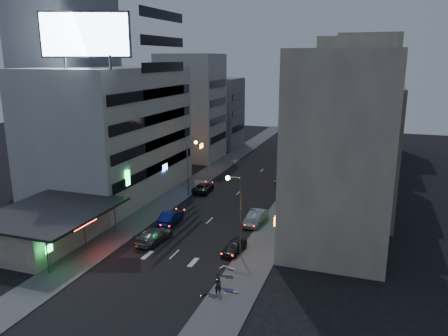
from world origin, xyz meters
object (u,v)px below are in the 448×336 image
at_px(parked_car_right_mid, 256,218).
at_px(scooter_black_a, 217,290).
at_px(parked_car_right_far, 284,179).
at_px(road_car_silver, 154,235).
at_px(parked_car_right_near, 234,247).
at_px(scooter_black_b, 234,270).
at_px(scooter_blue, 234,283).
at_px(person, 218,285).
at_px(road_car_blue, 171,217).
at_px(scooter_silver_b, 236,263).
at_px(scooter_silver_a, 239,286).
at_px(parked_car_left, 203,187).

xyz_separation_m(parked_car_right_mid, scooter_black_a, (1.28, -16.97, -0.13)).
height_order(parked_car_right_far, road_car_silver, road_car_silver).
bearing_deg(parked_car_right_near, road_car_silver, -173.33).
distance_m(scooter_black_a, scooter_black_b, 3.69).
bearing_deg(scooter_blue, person, 132.83).
bearing_deg(parked_car_right_far, road_car_blue, -106.38).
relative_size(scooter_blue, scooter_silver_b, 1.01).
height_order(scooter_black_a, scooter_silver_a, scooter_black_a).
relative_size(parked_car_right_far, scooter_black_a, 2.67).
relative_size(road_car_silver, scooter_silver_a, 3.01).
bearing_deg(road_car_blue, scooter_black_a, 125.51).
distance_m(person, scooter_silver_b, 4.68).
distance_m(person, scooter_blue, 1.54).
relative_size(road_car_silver, scooter_black_a, 2.86).
distance_m(parked_car_left, parked_car_right_far, 13.17).
height_order(person, scooter_silver_a, person).
distance_m(parked_car_right_mid, scooter_silver_b, 12.01).
relative_size(road_car_blue, scooter_blue, 2.28).
bearing_deg(scooter_black_b, parked_car_right_mid, -4.36).
height_order(parked_car_right_far, person, person).
xyz_separation_m(parked_car_right_mid, road_car_silver, (-9.01, -8.52, -0.06)).
bearing_deg(scooter_silver_b, road_car_silver, 86.84).
bearing_deg(person, scooter_silver_a, -178.91).
bearing_deg(scooter_silver_b, person, -165.82).
bearing_deg(parked_car_left, parked_car_right_mid, 133.09).
relative_size(parked_car_right_far, road_car_silver, 0.93).
relative_size(parked_car_right_mid, parked_car_left, 1.00).
distance_m(parked_car_right_near, parked_car_right_mid, 8.40).
bearing_deg(person, parked_car_right_far, -117.95).
relative_size(parked_car_right_near, parked_car_right_mid, 0.80).
distance_m(parked_car_right_far, person, 34.87).
xyz_separation_m(road_car_blue, road_car_silver, (0.66, -5.50, -0.03)).
height_order(road_car_blue, scooter_black_b, road_car_blue).
relative_size(parked_car_right_mid, scooter_silver_b, 2.39).
relative_size(scooter_silver_a, scooter_black_b, 0.89).
bearing_deg(scooter_silver_b, scooter_black_b, -155.89).
distance_m(parked_car_right_mid, scooter_silver_a, 15.91).
height_order(scooter_black_a, scooter_silver_b, scooter_silver_b).
relative_size(parked_car_right_near, person, 2.40).
xyz_separation_m(person, scooter_black_b, (0.30, 3.33, -0.23)).
bearing_deg(scooter_blue, scooter_black_a, 143.01).
relative_size(parked_car_right_near, scooter_silver_a, 2.30).
bearing_deg(parked_car_right_mid, scooter_black_b, -79.93).
relative_size(scooter_silver_a, scooter_blue, 0.83).
bearing_deg(scooter_blue, parked_car_right_far, 0.70).
xyz_separation_m(road_car_silver, scooter_black_b, (10.50, -4.77, -0.04)).
bearing_deg(road_car_blue, scooter_silver_a, 131.79).
bearing_deg(scooter_silver_a, scooter_blue, 60.92).
bearing_deg(scooter_black_b, scooter_black_a, 166.03).
bearing_deg(scooter_silver_b, road_car_blue, 66.07).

